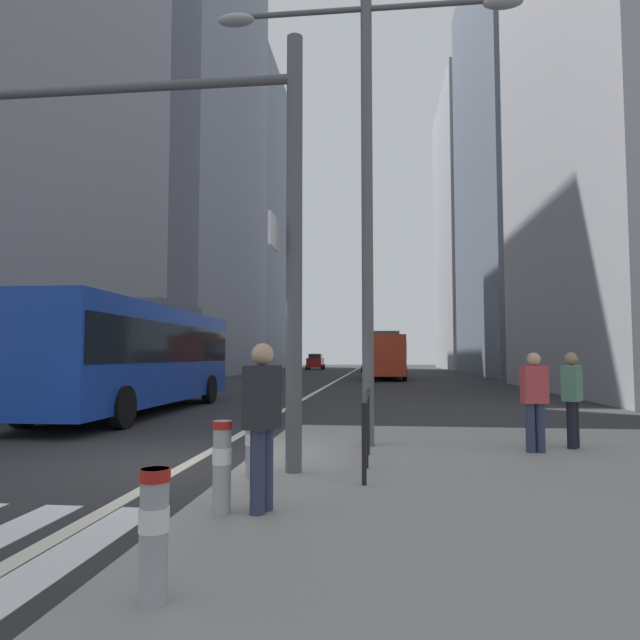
% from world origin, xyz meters
% --- Properties ---
extents(ground_plane, '(160.00, 160.00, 0.00)m').
position_xyz_m(ground_plane, '(0.00, 20.00, 0.00)').
color(ground_plane, '#28282B').
extents(median_island, '(9.00, 10.00, 0.15)m').
position_xyz_m(median_island, '(5.50, -1.00, 0.07)').
color(median_island, gray).
rests_on(median_island, ground).
extents(lane_centre_line, '(0.20, 80.00, 0.01)m').
position_xyz_m(lane_centre_line, '(0.00, 30.00, 0.01)').
color(lane_centre_line, beige).
rests_on(lane_centre_line, ground).
extents(office_tower_left_mid, '(13.03, 23.08, 44.42)m').
position_xyz_m(office_tower_left_mid, '(-16.00, 40.04, 22.21)').
color(office_tower_left_mid, slate).
rests_on(office_tower_left_mid, ground).
extents(office_tower_left_far, '(11.11, 24.11, 40.35)m').
position_xyz_m(office_tower_left_far, '(-16.00, 65.69, 20.17)').
color(office_tower_left_far, slate).
rests_on(office_tower_left_far, ground).
extents(office_tower_right_mid, '(11.58, 21.91, 38.95)m').
position_xyz_m(office_tower_right_mid, '(17.00, 41.88, 19.47)').
color(office_tower_right_mid, slate).
rests_on(office_tower_right_mid, ground).
extents(office_tower_right_far, '(11.39, 21.17, 37.02)m').
position_xyz_m(office_tower_right_far, '(17.00, 66.94, 18.51)').
color(office_tower_right_far, '#9E9EA3').
rests_on(office_tower_right_far, ground).
extents(city_bus_blue_oncoming, '(2.84, 10.99, 3.40)m').
position_xyz_m(city_bus_blue_oncoming, '(-4.23, 7.47, 1.84)').
color(city_bus_blue_oncoming, '#14389E').
rests_on(city_bus_blue_oncoming, ground).
extents(sedan_white_oncoming, '(2.13, 4.34, 1.94)m').
position_xyz_m(sedan_white_oncoming, '(-7.11, 6.70, 0.99)').
color(sedan_white_oncoming, silver).
rests_on(sedan_white_oncoming, ground).
extents(city_bus_red_receding, '(2.71, 10.81, 3.40)m').
position_xyz_m(city_bus_red_receding, '(3.43, 33.19, 1.84)').
color(city_bus_red_receding, red).
rests_on(city_bus_red_receding, ground).
extents(car_oncoming_mid, '(2.09, 4.47, 1.94)m').
position_xyz_m(car_oncoming_mid, '(-4.95, 59.60, 0.99)').
color(car_oncoming_mid, maroon).
rests_on(car_oncoming_mid, ground).
extents(car_receding_near, '(2.08, 4.25, 1.94)m').
position_xyz_m(car_receding_near, '(2.46, 55.29, 0.99)').
color(car_receding_near, '#232838').
rests_on(car_receding_near, ground).
extents(car_receding_far, '(2.04, 4.11, 1.94)m').
position_xyz_m(car_receding_far, '(2.07, 49.90, 0.99)').
color(car_receding_far, gold).
rests_on(car_receding_far, ground).
extents(traffic_signal_gantry, '(6.48, 0.65, 6.00)m').
position_xyz_m(traffic_signal_gantry, '(-0.33, -1.03, 4.13)').
color(traffic_signal_gantry, '#515156').
rests_on(traffic_signal_gantry, median_island).
extents(street_lamp_post, '(5.50, 0.32, 8.00)m').
position_xyz_m(street_lamp_post, '(2.79, 1.23, 5.28)').
color(street_lamp_post, '#56565B').
rests_on(street_lamp_post, median_island).
extents(bollard_front, '(0.20, 0.20, 0.83)m').
position_xyz_m(bollard_front, '(1.58, -5.00, 0.61)').
color(bollard_front, '#99999E').
rests_on(bollard_front, median_island).
extents(bollard_left, '(0.20, 0.20, 0.90)m').
position_xyz_m(bollard_left, '(1.44, -3.02, 0.65)').
color(bollard_left, '#99999E').
rests_on(bollard_left, median_island).
extents(bollard_right, '(0.20, 0.20, 0.76)m').
position_xyz_m(bollard_right, '(1.36, -1.36, 0.57)').
color(bollard_right, '#99999E').
rests_on(bollard_right, median_island).
extents(pedestrian_railing, '(0.06, 3.12, 0.98)m').
position_xyz_m(pedestrian_railing, '(2.80, -0.14, 0.84)').
color(pedestrian_railing, black).
rests_on(pedestrian_railing, median_island).
extents(pedestrian_waiting, '(0.35, 0.44, 1.67)m').
position_xyz_m(pedestrian_waiting, '(1.82, -2.94, 1.08)').
color(pedestrian_waiting, '#2D334C').
rests_on(pedestrian_waiting, median_island).
extents(pedestrian_walking, '(0.41, 0.45, 1.60)m').
position_xyz_m(pedestrian_walking, '(6.21, 1.38, 1.03)').
color(pedestrian_walking, black).
rests_on(pedestrian_walking, median_island).
extents(pedestrian_far, '(0.41, 0.29, 1.60)m').
position_xyz_m(pedestrian_far, '(5.47, 0.88, 1.03)').
color(pedestrian_far, '#2D334C').
rests_on(pedestrian_far, median_island).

